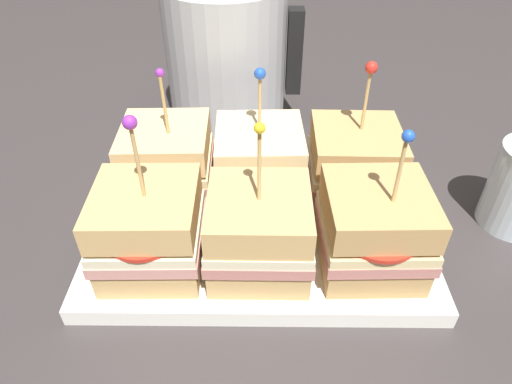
% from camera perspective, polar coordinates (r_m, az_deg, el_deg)
% --- Properties ---
extents(ground_plane, '(6.00, 6.00, 0.00)m').
position_cam_1_polar(ground_plane, '(0.48, 0.00, -5.64)').
color(ground_plane, '#383333').
extents(serving_platter, '(0.34, 0.22, 0.02)m').
position_cam_1_polar(serving_platter, '(0.48, 0.00, -4.87)').
color(serving_platter, white).
rests_on(serving_platter, ground_plane).
extents(sandwich_front_left, '(0.09, 0.10, 0.16)m').
position_cam_1_polar(sandwich_front_left, '(0.42, -13.62, -4.64)').
color(sandwich_front_left, tan).
rests_on(sandwich_front_left, serving_platter).
extents(sandwich_front_center, '(0.09, 0.09, 0.15)m').
position_cam_1_polar(sandwich_front_center, '(0.41, 0.25, -5.01)').
color(sandwich_front_center, tan).
rests_on(sandwich_front_center, serving_platter).
extents(sandwich_front_right, '(0.10, 0.10, 0.15)m').
position_cam_1_polar(sandwich_front_right, '(0.42, 14.06, -4.60)').
color(sandwich_front_right, tan).
rests_on(sandwich_front_right, serving_platter).
extents(sandwich_back_left, '(0.10, 0.10, 0.15)m').
position_cam_1_polar(sandwich_back_left, '(0.49, -11.34, 3.59)').
color(sandwich_back_left, '#DBB77A').
rests_on(sandwich_back_left, serving_platter).
extents(sandwich_back_center, '(0.10, 0.10, 0.15)m').
position_cam_1_polar(sandwich_back_center, '(0.48, 0.34, 3.39)').
color(sandwich_back_center, beige).
rests_on(sandwich_back_center, serving_platter).
extents(sandwich_back_right, '(0.09, 0.09, 0.15)m').
position_cam_1_polar(sandwich_back_right, '(0.49, 11.72, 3.30)').
color(sandwich_back_right, tan).
rests_on(sandwich_back_right, serving_platter).
extents(kettle_steel, '(0.18, 0.16, 0.22)m').
position_cam_1_polar(kettle_steel, '(0.64, -3.97, 16.68)').
color(kettle_steel, '#B7BABF').
rests_on(kettle_steel, ground_plane).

